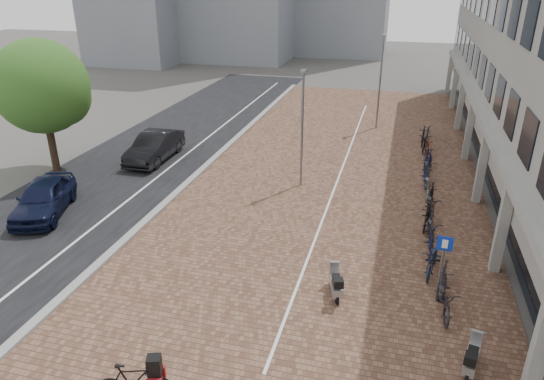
{
  "coord_description": "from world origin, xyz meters",
  "views": [
    {
      "loc": [
        4.99,
        -12.51,
        9.78
      ],
      "look_at": [
        0.0,
        6.0,
        1.3
      ],
      "focal_mm": 32.33,
      "sensor_mm": 36.0,
      "label": 1
    }
  ],
  "objects_px": {
    "car_navy": "(44,198)",
    "scooter_front": "(336,282)",
    "scooter_back": "(472,356)",
    "parking_sign": "(442,258)",
    "car_dark": "(155,147)"
  },
  "relations": [
    {
      "from": "scooter_back",
      "to": "scooter_front",
      "type": "bearing_deg",
      "value": 162.38
    },
    {
      "from": "scooter_front",
      "to": "scooter_back",
      "type": "bearing_deg",
      "value": -46.82
    },
    {
      "from": "scooter_front",
      "to": "scooter_back",
      "type": "distance_m",
      "value": 4.69
    },
    {
      "from": "scooter_front",
      "to": "scooter_back",
      "type": "height_order",
      "value": "scooter_front"
    },
    {
      "from": "scooter_front",
      "to": "parking_sign",
      "type": "relative_size",
      "value": 0.61
    },
    {
      "from": "car_navy",
      "to": "parking_sign",
      "type": "xyz_separation_m",
      "value": [
        16.54,
        -2.02,
        0.78
      ]
    },
    {
      "from": "car_navy",
      "to": "scooter_front",
      "type": "bearing_deg",
      "value": -30.61
    },
    {
      "from": "car_navy",
      "to": "parking_sign",
      "type": "relative_size",
      "value": 1.95
    },
    {
      "from": "car_dark",
      "to": "scooter_back",
      "type": "xyz_separation_m",
      "value": [
        15.84,
        -12.64,
        -0.3
      ]
    },
    {
      "from": "car_navy",
      "to": "scooter_back",
      "type": "distance_m",
      "value": 18.03
    },
    {
      "from": "car_dark",
      "to": "parking_sign",
      "type": "distance_m",
      "value": 17.87
    },
    {
      "from": "car_navy",
      "to": "scooter_back",
      "type": "height_order",
      "value": "car_navy"
    },
    {
      "from": "car_dark",
      "to": "scooter_front",
      "type": "bearing_deg",
      "value": -41.68
    },
    {
      "from": "car_dark",
      "to": "parking_sign",
      "type": "xyz_separation_m",
      "value": [
        15.08,
        -9.56,
        0.77
      ]
    },
    {
      "from": "scooter_back",
      "to": "parking_sign",
      "type": "bearing_deg",
      "value": 117.68
    }
  ]
}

